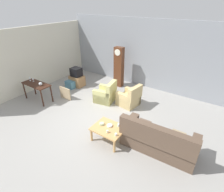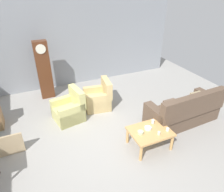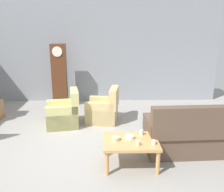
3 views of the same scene
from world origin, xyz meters
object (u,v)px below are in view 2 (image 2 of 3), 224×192
Objects in this scene: coffee_table_wood at (150,133)px; bowl_shallow_green at (140,132)px; framed_picture_leaning at (10,145)px; cup_white_porcelain at (168,129)px; armchair_olive_far at (99,99)px; bowl_white_stacked at (148,128)px; cup_cream_tall at (159,133)px; grandfather_clock at (44,70)px; armchair_olive_near at (70,110)px; cup_blue_rimmed at (153,122)px; couch_floral at (184,112)px.

bowl_shallow_green is (-0.27, 0.00, 0.10)m from coffee_table_wood.
cup_white_porcelain is (3.47, -1.23, 0.24)m from framed_picture_leaning.
armchair_olive_far is 2.17m from bowl_white_stacked.
framed_picture_leaning reaches higher than bowl_white_stacked.
grandfather_clock is at bearing 117.84° from cup_cream_tall.
coffee_table_wood is at bearing -77.18° from armchair_olive_far.
cup_white_porcelain is 0.27m from cup_cream_tall.
cup_blue_rimmed is at bearing -44.48° from armchair_olive_near.
bowl_shallow_green is (-1.67, -0.43, 0.15)m from couch_floral.
framed_picture_leaning is 4.16× the size of bowl_shallow_green.
armchair_olive_near is 2.27m from bowl_shallow_green.
grandfather_clock is 4.37m from cup_white_porcelain.
couch_floral is 1.47m from cup_cream_tall.
armchair_olive_far reaches higher than cup_cream_tall.
cup_blue_rimmed is (0.22, 0.22, 0.12)m from coffee_table_wood.
cup_cream_tall is at bearing -172.66° from cup_white_porcelain.
bowl_shallow_green is at bearing 179.03° from coffee_table_wood.
grandfather_clock reaches higher than bowl_shallow_green.
armchair_olive_far reaches higher than cup_blue_rimmed.
cup_cream_tall reaches higher than framed_picture_leaning.
couch_floral reaches higher than cup_cream_tall.
bowl_white_stacked is (-0.12, 0.28, -0.02)m from cup_cream_tall.
armchair_olive_near is 5.43× the size of bowl_white_stacked.
coffee_table_wood is at bearing -76.52° from bowl_white_stacked.
armchair_olive_far is at bearing 15.48° from armchair_olive_near.
armchair_olive_near is 2.42m from coffee_table_wood.
framed_picture_leaning is at bearing 165.72° from cup_blue_rimmed.
bowl_white_stacked is (-0.24, -0.15, -0.02)m from cup_blue_rimmed.
armchair_olive_near is 9.52× the size of cup_blue_rimmed.
armchair_olive_far is at bearing 23.18° from framed_picture_leaning.
framed_picture_leaning is (-2.60, -1.11, -0.04)m from armchair_olive_far.
couch_floral reaches higher than cup_white_porcelain.
bowl_white_stacked is (-0.39, 0.24, -0.01)m from cup_white_porcelain.
cup_cream_tall is at bearing -21.67° from framed_picture_leaning.
cup_white_porcelain is at bearing 7.34° from cup_cream_tall.
grandfather_clock is (-1.88, 3.54, 0.58)m from coffee_table_wood.
couch_floral is 2.32× the size of armchair_olive_near.
coffee_table_wood is at bearing -134.32° from cup_blue_rimmed.
cup_blue_rimmed is at bearing 111.37° from cup_white_porcelain.
armchair_olive_near is 2.36m from bowl_white_stacked.
armchair_olive_near is 1.81m from framed_picture_leaning.
cup_blue_rimmed is at bearing -69.95° from armchair_olive_far.
coffee_table_wood is 0.12m from bowl_white_stacked.
bowl_white_stacked is at bearing -51.12° from armchair_olive_near.
grandfather_clock reaches higher than cup_blue_rimmed.
couch_floral reaches higher than cup_blue_rimmed.
bowl_white_stacked reaches higher than coffee_table_wood.
cup_blue_rimmed reaches higher than bowl_white_stacked.
armchair_olive_far reaches higher than bowl_shallow_green.
cup_blue_rimmed reaches higher than cup_cream_tall.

